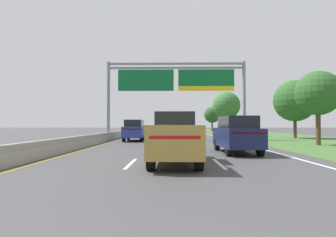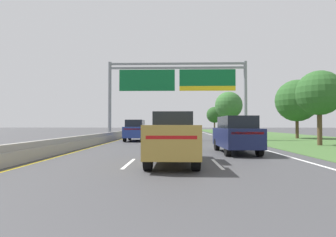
{
  "view_description": "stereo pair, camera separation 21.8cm",
  "coord_description": "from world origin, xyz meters",
  "px_view_note": "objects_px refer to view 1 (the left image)",
  "views": [
    {
      "loc": [
        -0.11,
        -0.87,
        1.64
      ],
      "look_at": [
        -0.4,
        17.69,
        2.06
      ],
      "focal_mm": 28.94,
      "sensor_mm": 36.0,
      "label": 1
    },
    {
      "loc": [
        0.11,
        -0.87,
        1.64
      ],
      "look_at": [
        -0.4,
        17.69,
        2.06
      ],
      "focal_mm": 28.94,
      "sensor_mm": 36.0,
      "label": 2
    }
  ],
  "objects_px": {
    "roadside_tree_mid": "(295,101)",
    "roadside_tree_distant": "(212,115)",
    "car_navy_right_lane_suv": "(236,134)",
    "car_red_left_lane_sedan": "(148,130)",
    "overhead_sign_gantry": "(176,84)",
    "car_black_centre_lane_sedan": "(175,133)",
    "pickup_truck_gold": "(175,138)",
    "car_blue_left_lane_suv": "(134,130)",
    "roadside_tree_near": "(318,93)",
    "roadside_tree_far": "(226,105)"
  },
  "relations": [
    {
      "from": "pickup_truck_gold",
      "to": "roadside_tree_near",
      "type": "height_order",
      "value": "roadside_tree_near"
    },
    {
      "from": "pickup_truck_gold",
      "to": "roadside_tree_mid",
      "type": "distance_m",
      "value": 25.49
    },
    {
      "from": "overhead_sign_gantry",
      "to": "car_blue_left_lane_suv",
      "type": "height_order",
      "value": "overhead_sign_gantry"
    },
    {
      "from": "car_blue_left_lane_suv",
      "to": "car_black_centre_lane_sedan",
      "type": "bearing_deg",
      "value": -110.54
    },
    {
      "from": "overhead_sign_gantry",
      "to": "car_red_left_lane_sedan",
      "type": "xyz_separation_m",
      "value": [
        -3.9,
        10.34,
        -5.24
      ]
    },
    {
      "from": "car_navy_right_lane_suv",
      "to": "roadside_tree_mid",
      "type": "xyz_separation_m",
      "value": [
        10.87,
        16.64,
        3.37
      ]
    },
    {
      "from": "pickup_truck_gold",
      "to": "car_blue_left_lane_suv",
      "type": "height_order",
      "value": "pickup_truck_gold"
    },
    {
      "from": "pickup_truck_gold",
      "to": "overhead_sign_gantry",
      "type": "bearing_deg",
      "value": -0.52
    },
    {
      "from": "car_navy_right_lane_suv",
      "to": "roadside_tree_near",
      "type": "distance_m",
      "value": 10.29
    },
    {
      "from": "car_blue_left_lane_suv",
      "to": "roadside_tree_mid",
      "type": "relative_size",
      "value": 0.68
    },
    {
      "from": "overhead_sign_gantry",
      "to": "car_black_centre_lane_sedan",
      "type": "relative_size",
      "value": 3.39
    },
    {
      "from": "roadside_tree_distant",
      "to": "roadside_tree_mid",
      "type": "bearing_deg",
      "value": -82.15
    },
    {
      "from": "overhead_sign_gantry",
      "to": "car_black_centre_lane_sedan",
      "type": "bearing_deg",
      "value": -92.15
    },
    {
      "from": "roadside_tree_far",
      "to": "roadside_tree_distant",
      "type": "relative_size",
      "value": 1.29
    },
    {
      "from": "roadside_tree_distant",
      "to": "car_blue_left_lane_suv",
      "type": "bearing_deg",
      "value": -109.01
    },
    {
      "from": "car_blue_left_lane_suv",
      "to": "car_navy_right_lane_suv",
      "type": "bearing_deg",
      "value": -148.09
    },
    {
      "from": "pickup_truck_gold",
      "to": "roadside_tree_far",
      "type": "bearing_deg",
      "value": -13.99
    },
    {
      "from": "roadside_tree_distant",
      "to": "roadside_tree_far",
      "type": "bearing_deg",
      "value": -89.22
    },
    {
      "from": "car_red_left_lane_sedan",
      "to": "roadside_tree_far",
      "type": "height_order",
      "value": "roadside_tree_far"
    },
    {
      "from": "pickup_truck_gold",
      "to": "car_blue_left_lane_suv",
      "type": "distance_m",
      "value": 16.0
    },
    {
      "from": "roadside_tree_near",
      "to": "roadside_tree_distant",
      "type": "height_order",
      "value": "roadside_tree_distant"
    },
    {
      "from": "roadside_tree_far",
      "to": "roadside_tree_distant",
      "type": "distance_m",
      "value": 16.5
    },
    {
      "from": "car_navy_right_lane_suv",
      "to": "car_blue_left_lane_suv",
      "type": "xyz_separation_m",
      "value": [
        -7.49,
        11.44,
        0.0
      ]
    },
    {
      "from": "car_black_centre_lane_sedan",
      "to": "roadside_tree_near",
      "type": "distance_m",
      "value": 12.44
    },
    {
      "from": "overhead_sign_gantry",
      "to": "car_navy_right_lane_suv",
      "type": "height_order",
      "value": "overhead_sign_gantry"
    },
    {
      "from": "car_black_centre_lane_sedan",
      "to": "roadside_tree_mid",
      "type": "bearing_deg",
      "value": -66.34
    },
    {
      "from": "overhead_sign_gantry",
      "to": "roadside_tree_far",
      "type": "height_order",
      "value": "overhead_sign_gantry"
    },
    {
      "from": "roadside_tree_far",
      "to": "roadside_tree_mid",
      "type": "bearing_deg",
      "value": -75.85
    },
    {
      "from": "pickup_truck_gold",
      "to": "roadside_tree_far",
      "type": "height_order",
      "value": "roadside_tree_far"
    },
    {
      "from": "pickup_truck_gold",
      "to": "roadside_tree_mid",
      "type": "bearing_deg",
      "value": -34.46
    },
    {
      "from": "car_red_left_lane_sedan",
      "to": "roadside_tree_distant",
      "type": "distance_m",
      "value": 30.42
    },
    {
      "from": "car_navy_right_lane_suv",
      "to": "car_red_left_lane_sedan",
      "type": "height_order",
      "value": "car_navy_right_lane_suv"
    },
    {
      "from": "car_red_left_lane_sedan",
      "to": "car_blue_left_lane_suv",
      "type": "relative_size",
      "value": 0.93
    },
    {
      "from": "car_red_left_lane_sedan",
      "to": "roadside_tree_far",
      "type": "distance_m",
      "value": 17.81
    },
    {
      "from": "car_black_centre_lane_sedan",
      "to": "car_red_left_lane_sedan",
      "type": "relative_size",
      "value": 1.01
    },
    {
      "from": "overhead_sign_gantry",
      "to": "roadside_tree_far",
      "type": "xyz_separation_m",
      "value": [
        9.65,
        21.03,
        -0.86
      ]
    },
    {
      "from": "car_navy_right_lane_suv",
      "to": "roadside_tree_far",
      "type": "distance_m",
      "value": 35.35
    },
    {
      "from": "car_black_centre_lane_sedan",
      "to": "car_navy_right_lane_suv",
      "type": "bearing_deg",
      "value": -162.34
    },
    {
      "from": "pickup_truck_gold",
      "to": "car_black_centre_lane_sedan",
      "type": "bearing_deg",
      "value": -0.24
    },
    {
      "from": "roadside_tree_near",
      "to": "overhead_sign_gantry",
      "type": "bearing_deg",
      "value": 145.81
    },
    {
      "from": "car_navy_right_lane_suv",
      "to": "car_red_left_lane_sedan",
      "type": "xyz_separation_m",
      "value": [
        -7.19,
        23.84,
        -0.28
      ]
    },
    {
      "from": "roadside_tree_mid",
      "to": "roadside_tree_distant",
      "type": "xyz_separation_m",
      "value": [
        -4.74,
        34.36,
        -0.44
      ]
    },
    {
      "from": "car_blue_left_lane_suv",
      "to": "roadside_tree_far",
      "type": "relative_size",
      "value": 0.61
    },
    {
      "from": "car_black_centre_lane_sedan",
      "to": "car_blue_left_lane_suv",
      "type": "bearing_deg",
      "value": 69.57
    },
    {
      "from": "car_navy_right_lane_suv",
      "to": "roadside_tree_mid",
      "type": "height_order",
      "value": "roadside_tree_mid"
    },
    {
      "from": "roadside_tree_near",
      "to": "roadside_tree_far",
      "type": "distance_m",
      "value": 28.66
    },
    {
      "from": "car_navy_right_lane_suv",
      "to": "roadside_tree_far",
      "type": "bearing_deg",
      "value": -11.71
    },
    {
      "from": "roadside_tree_mid",
      "to": "overhead_sign_gantry",
      "type": "bearing_deg",
      "value": -167.51
    },
    {
      "from": "pickup_truck_gold",
      "to": "car_red_left_lane_sedan",
      "type": "height_order",
      "value": "pickup_truck_gold"
    },
    {
      "from": "car_navy_right_lane_suv",
      "to": "roadside_tree_near",
      "type": "bearing_deg",
      "value": -54.23
    }
  ]
}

